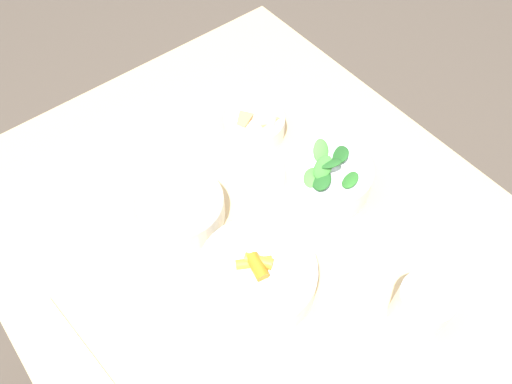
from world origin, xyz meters
TOP-DOWN VIEW (x-y plane):
  - ground_plane at (0.00, 0.00)m, footprint 10.00×10.00m
  - dining_table at (0.00, 0.00)m, footprint 0.97×0.84m
  - bowl_carrots at (-0.10, 0.06)m, footprint 0.19×0.19m
  - bowl_greens at (-0.02, -0.16)m, footprint 0.16×0.16m
  - bowl_beans_hotdog at (0.09, 0.08)m, footprint 0.15×0.15m
  - bowl_cookies at (0.17, -0.14)m, footprint 0.12×0.12m
  - ruler at (-0.05, 0.34)m, footprint 0.29×0.05m
  - cup at (-0.30, -0.10)m, footprint 0.08×0.08m

SIDE VIEW (x-z plane):
  - ground_plane at x=0.00m, z-range 0.00..0.00m
  - dining_table at x=0.00m, z-range 0.25..1.01m
  - ruler at x=-0.05m, z-range 0.76..0.76m
  - bowl_beans_hotdog at x=0.09m, z-range 0.76..0.82m
  - bowl_cookies at x=0.17m, z-range 0.76..0.81m
  - bowl_greens at x=-0.02m, z-range 0.75..0.85m
  - bowl_carrots at x=-0.10m, z-range 0.76..0.84m
  - cup at x=-0.30m, z-range 0.76..0.85m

